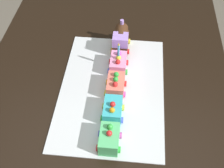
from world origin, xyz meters
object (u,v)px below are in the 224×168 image
Objects in this scene: cake_car_gondola_coral at (116,85)px; cake_car_flatbed_mint_green at (109,139)px; cake_car_tanker_turquoise at (113,110)px; dining_table at (106,97)px; cake_locomotive at (121,40)px; cake_car_caboose_bubblegum at (118,63)px; birthday_candle at (119,49)px.

cake_car_flatbed_mint_green is (0.24, 0.00, -0.00)m from cake_car_gondola_coral.
cake_car_tanker_turquoise and cake_car_flatbed_mint_green have the same top height.
cake_car_flatbed_mint_green is (0.29, 0.05, 0.14)m from dining_table.
cake_locomotive reaches higher than dining_table.
dining_table is at bearing -170.84° from cake_car_flatbed_mint_green.
cake_car_caboose_bubblegum is (0.13, 0.00, -0.02)m from cake_locomotive.
cake_car_gondola_coral and cake_car_tanker_turquoise have the same top height.
cake_car_flatbed_mint_green is at bearing 0.00° from cake_car_caboose_bubblegum.
birthday_candle is at bearing 146.51° from dining_table.
cake_car_caboose_bubblegum is at bearing 180.00° from cake_car_flatbed_mint_green.
cake_car_gondola_coral is at bearing 180.00° from cake_car_flatbed_mint_green.
cake_car_flatbed_mint_green reaches higher than dining_table.
cake_car_caboose_bubblegum is 1.00× the size of cake_car_gondola_coral.
cake_car_caboose_bubblegum is 1.00× the size of cake_car_tanker_turquoise.
cake_car_flatbed_mint_green is at bearing 0.00° from cake_locomotive.
cake_car_caboose_bubblegum is at bearing 146.03° from dining_table.
cake_car_caboose_bubblegum is 0.35m from cake_car_flatbed_mint_green.
cake_car_flatbed_mint_green is at bearing 0.00° from birthday_candle.
birthday_candle is at bearing 0.00° from cake_locomotive.
cake_locomotive is (-0.20, 0.05, 0.16)m from dining_table.
birthday_candle reaches higher than cake_car_flatbed_mint_green.
cake_car_caboose_bubblegum is 1.00× the size of cake_car_flatbed_mint_green.
cake_locomotive is at bearing -180.00° from cake_car_flatbed_mint_green.
cake_car_caboose_bubblegum is 0.12m from cake_car_gondola_coral.
cake_car_gondola_coral is (0.25, 0.00, -0.02)m from cake_locomotive.
dining_table is 0.23m from birthday_candle.
cake_car_tanker_turquoise is at bearing 15.30° from dining_table.
dining_table is at bearing -13.13° from cake_locomotive.
cake_car_flatbed_mint_green is (0.12, 0.00, 0.00)m from cake_car_tanker_turquoise.
cake_car_flatbed_mint_green is 1.50× the size of birthday_candle.
cake_car_caboose_bubblegum is at bearing 180.00° from cake_car_gondola_coral.
birthday_candle is (-0.00, -0.00, 0.07)m from cake_car_caboose_bubblegum.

